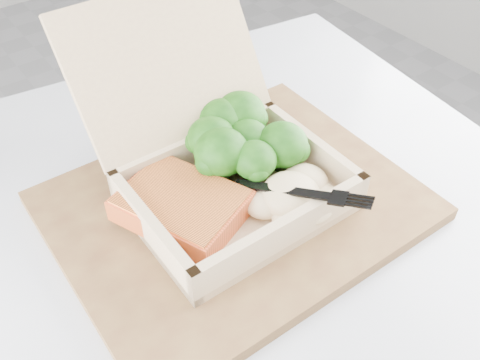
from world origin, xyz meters
TOP-DOWN VIEW (x-y plane):
  - cafe_table at (0.34, -0.32)m, footprint 0.87×0.87m
  - serving_tray at (0.39, -0.28)m, footprint 0.36×0.29m
  - takeout_container at (0.39, -0.24)m, footprint 0.21×0.25m
  - salmon_fillet at (0.34, -0.27)m, footprint 0.13×0.14m
  - broccoli_pile at (0.43, -0.25)m, footprint 0.13×0.13m
  - mashed_potatoes at (0.43, -0.33)m, footprint 0.10×0.09m
  - plastic_fork at (0.41, -0.31)m, footprint 0.08×0.13m
  - receipt at (0.41, -0.07)m, footprint 0.15×0.17m

SIDE VIEW (x-z plane):
  - cafe_table at x=0.34m, z-range 0.18..0.90m
  - receipt at x=0.41m, z-range 0.72..0.72m
  - serving_tray at x=0.39m, z-range 0.72..0.74m
  - salmon_fillet at x=0.34m, z-range 0.75..0.77m
  - mashed_potatoes at x=0.43m, z-range 0.75..0.78m
  - broccoli_pile at x=0.43m, z-range 0.75..0.79m
  - plastic_fork at x=0.41m, z-range 0.77..0.79m
  - takeout_container at x=0.39m, z-range 0.69..0.87m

